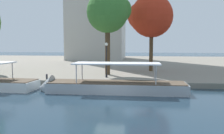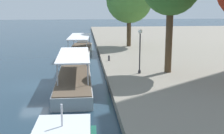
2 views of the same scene
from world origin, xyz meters
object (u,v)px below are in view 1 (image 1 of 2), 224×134
tour_boat_1 (106,88)px  mooring_bollard_0 (47,76)px  tree_2 (110,12)px  tree_3 (148,17)px  lamp_post (106,55)px

tour_boat_1 → mooring_bollard_0: 8.58m
tree_2 → tree_3: (5.15, 5.35, -0.08)m
lamp_post → tree_2: size_ratio=0.39×
tour_boat_1 → tree_3: bearing=-106.7°
mooring_bollard_0 → lamp_post: size_ratio=0.15×
mooring_bollard_0 → tree_3: size_ratio=0.06×
mooring_bollard_0 → tree_2: size_ratio=0.06×
tour_boat_1 → lamp_post: size_ratio=3.41×
tour_boat_1 → mooring_bollard_0: bearing=-27.4°
lamp_post → tree_3: (5.27, 8.53, 5.53)m
tree_3 → tour_boat_1: bearing=-106.4°
mooring_bollard_0 → tree_3: (12.02, 10.99, 7.91)m
tour_boat_1 → tree_3: size_ratio=1.28×
tour_boat_1 → tree_2: 12.81m
lamp_post → tree_3: tree_3 is taller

